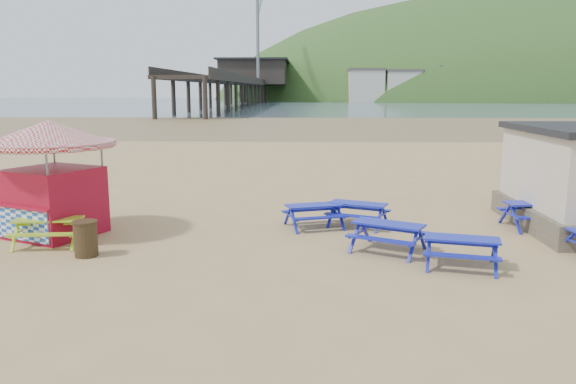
{
  "coord_description": "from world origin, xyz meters",
  "views": [
    {
      "loc": [
        0.18,
        -16.09,
        4.22
      ],
      "look_at": [
        -0.38,
        1.5,
        1.0
      ],
      "focal_mm": 35.0,
      "sensor_mm": 36.0,
      "label": 1
    }
  ],
  "objects_px": {
    "picnic_table_blue_b": "(358,214)",
    "litter_bin": "(86,238)",
    "picnic_table_blue_a": "(314,216)",
    "ice_cream_kiosk": "(51,164)",
    "picnic_table_yellow": "(49,232)"
  },
  "relations": [
    {
      "from": "picnic_table_yellow",
      "to": "litter_bin",
      "type": "height_order",
      "value": "litter_bin"
    },
    {
      "from": "picnic_table_blue_a",
      "to": "ice_cream_kiosk",
      "type": "height_order",
      "value": "ice_cream_kiosk"
    },
    {
      "from": "litter_bin",
      "to": "picnic_table_blue_b",
      "type": "bearing_deg",
      "value": 25.74
    },
    {
      "from": "picnic_table_yellow",
      "to": "ice_cream_kiosk",
      "type": "distance_m",
      "value": 2.08
    },
    {
      "from": "litter_bin",
      "to": "ice_cream_kiosk",
      "type": "bearing_deg",
      "value": 129.47
    },
    {
      "from": "picnic_table_blue_b",
      "to": "ice_cream_kiosk",
      "type": "height_order",
      "value": "ice_cream_kiosk"
    },
    {
      "from": "picnic_table_yellow",
      "to": "picnic_table_blue_b",
      "type": "bearing_deg",
      "value": 9.35
    },
    {
      "from": "picnic_table_blue_b",
      "to": "ice_cream_kiosk",
      "type": "distance_m",
      "value": 9.27
    },
    {
      "from": "picnic_table_blue_b",
      "to": "litter_bin",
      "type": "xyz_separation_m",
      "value": [
        -7.27,
        -3.51,
        0.1
      ]
    },
    {
      "from": "picnic_table_yellow",
      "to": "ice_cream_kiosk",
      "type": "bearing_deg",
      "value": 99.14
    },
    {
      "from": "picnic_table_blue_a",
      "to": "picnic_table_yellow",
      "type": "xyz_separation_m",
      "value": [
        -7.31,
        -2.25,
        0.01
      ]
    },
    {
      "from": "picnic_table_blue_a",
      "to": "ice_cream_kiosk",
      "type": "xyz_separation_m",
      "value": [
        -7.62,
        -1.16,
        1.75
      ]
    },
    {
      "from": "ice_cream_kiosk",
      "to": "litter_bin",
      "type": "distance_m",
      "value": 3.18
    },
    {
      "from": "picnic_table_blue_a",
      "to": "picnic_table_blue_b",
      "type": "bearing_deg",
      "value": -7.79
    },
    {
      "from": "picnic_table_blue_a",
      "to": "ice_cream_kiosk",
      "type": "distance_m",
      "value": 7.9
    }
  ]
}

